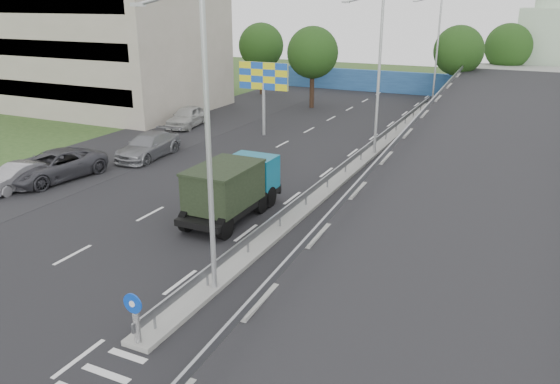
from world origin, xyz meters
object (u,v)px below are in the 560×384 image
Objects in this scene: lamp_post_mid at (376,67)px; church at (551,44)px; lamp_post_far at (436,45)px; lamp_post_near at (203,132)px; sign_bollard at (135,318)px; parked_car_c at (54,166)px; dump_truck at (233,187)px; parked_car_e at (187,117)px; billboard at (264,80)px; parked_car_d at (148,146)px; parked_car_b at (17,177)px.

church reaches higher than lamp_post_mid.
lamp_post_far is (0.00, 20.00, 0.00)m from lamp_post_mid.
lamp_post_mid is (0.00, 20.00, 0.00)m from lamp_post_near.
parked_car_c is at bearing 143.97° from sign_bollard.
lamp_post_far is at bearing 85.07° from dump_truck.
lamp_post_mid reaches higher than parked_car_e.
billboard reaches higher than parked_car_c.
billboard is at bearing 167.62° from lamp_post_mid.
lamp_post_far is 0.73× the size of church.
lamp_post_near reaches higher than dump_truck.
parked_car_d is (1.88, 6.14, -0.04)m from parked_car_c.
sign_bollard is 21.36m from parked_car_d.
dump_truck is at bearing 6.07° from parked_car_c.
lamp_post_mid is 20.00m from lamp_post_far.
parked_car_b is (-25.47, -49.07, -4.61)m from church.
lamp_post_mid is at bearing -106.22° from church.
church is 2.29× the size of parked_car_c.
lamp_post_near reaches higher than parked_car_c.
billboard reaches higher than sign_bollard.
dump_truck is (-2.72, 10.34, 0.48)m from sign_bollard.
lamp_post_far reaches higher than parked_car_d.
parked_car_c is (-24.88, -47.01, -4.47)m from church.
parked_car_b is (-6.47, -17.07, -3.49)m from billboard.
parked_car_d is at bearing -79.96° from parked_car_e.
parked_car_d is (2.48, 8.20, 0.10)m from parked_car_b.
lamp_post_near is at bearing -16.61° from parked_car_b.
lamp_post_near reaches higher than sign_bollard.
parked_car_b is at bearing -117.44° from church.
parked_car_c is at bearing -111.38° from billboard.
lamp_post_mid is 20.46m from parked_car_c.
lamp_post_far is at bearing 63.16° from billboard.
sign_bollard is 30.35m from parked_car_e.
billboard is 16.92m from dump_truck.
parked_car_c reaches higher than parked_car_b.
lamp_post_near is 17.13m from parked_car_b.
lamp_post_mid is at bearing -15.74° from parked_car_e.
lamp_post_far reaches higher than sign_bollard.
lamp_post_far is 1.83× the size of billboard.
parked_car_b is (-15.47, 8.76, -0.34)m from sign_bollard.
lamp_post_near reaches higher than parked_car_b.
parked_car_d is 1.11× the size of parked_car_e.
lamp_post_near is 1.62× the size of dump_truck.
sign_bollard is 0.39× the size of parked_car_b.
church reaches higher than parked_car_e.
lamp_post_mid is at bearing 44.99° from parked_car_b.
lamp_post_near is 2.38× the size of parked_car_b.
lamp_post_near and lamp_post_mid have the same top height.
dump_truck is at bearing 113.47° from lamp_post_near.
parked_car_b is at bearing -110.92° from parked_car_d.
parked_car_c is (-14.98, 6.99, -4.97)m from lamp_post_near.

